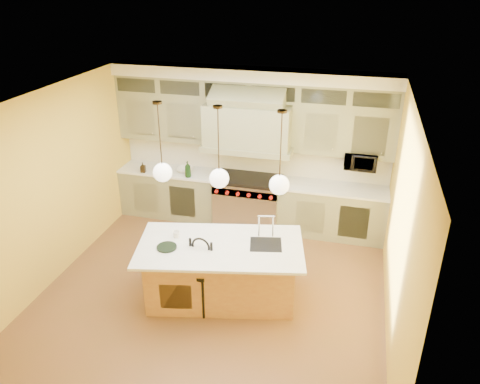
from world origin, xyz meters
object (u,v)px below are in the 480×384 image
(counter_stool, at_px, (198,272))
(microwave, at_px, (361,160))
(kitchen_island, at_px, (221,270))
(range, at_px, (248,201))

(counter_stool, distance_m, microwave, 3.47)
(kitchen_island, bearing_deg, microwave, 40.64)
(range, distance_m, microwave, 2.18)
(range, bearing_deg, counter_stool, -92.06)
(microwave, bearing_deg, counter_stool, -127.39)
(range, bearing_deg, kitchen_island, -86.02)
(microwave, bearing_deg, kitchen_island, -127.22)
(kitchen_island, relative_size, microwave, 4.63)
(counter_stool, bearing_deg, microwave, 58.73)
(counter_stool, relative_size, microwave, 2.00)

